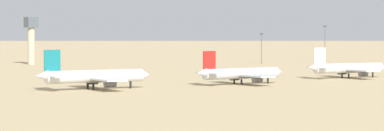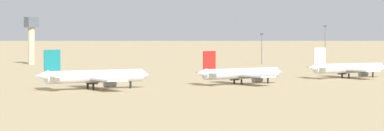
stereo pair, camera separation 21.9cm
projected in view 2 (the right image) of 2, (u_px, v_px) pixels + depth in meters
name	position (u px, v px, depth m)	size (l,w,h in m)	color
ground	(230.00, 83.00, 320.11)	(4000.00, 4000.00, 0.00)	tan
ridge_far_east	(72.00, 4.00, 1468.77)	(404.93, 288.65, 92.70)	gray
parked_jet_teal_2	(94.00, 76.00, 289.79)	(36.20, 30.73, 11.96)	silver
parked_jet_red_3	(240.00, 73.00, 312.32)	(33.01, 27.78, 10.90)	silver
parked_jet_white_4	(348.00, 68.00, 347.16)	(33.06, 28.16, 10.94)	silver
control_tower	(31.00, 36.00, 457.16)	(5.20, 5.20, 22.11)	#C6B793
light_pole_west	(325.00, 42.00, 470.51)	(1.80, 0.50, 18.02)	#59595E
light_pole_mid	(262.00, 46.00, 461.80)	(1.80, 0.50, 14.42)	#59595E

